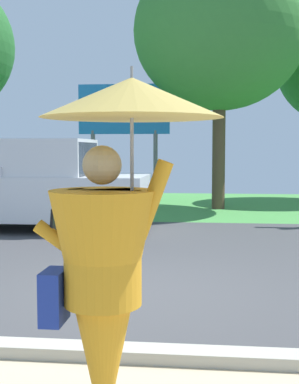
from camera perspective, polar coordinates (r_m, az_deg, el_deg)
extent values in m
cube|color=#424244|center=(8.33, -0.59, -7.34)|extent=(40.00, 8.00, 0.10)
cube|color=#499646|center=(16.21, 2.81, -1.48)|extent=(40.00, 8.00, 0.10)
cube|color=#B2AD9E|center=(4.51, -6.98, -16.58)|extent=(40.00, 0.24, 0.10)
cone|color=orange|center=(3.12, -4.99, -13.22)|extent=(0.60, 0.60, 1.45)
cylinder|color=orange|center=(3.02, -5.04, -5.97)|extent=(0.44, 0.44, 0.65)
sphere|color=tan|center=(2.97, -5.11, 2.89)|extent=(0.22, 0.22, 0.22)
cylinder|color=orange|center=(2.94, 0.28, -0.83)|extent=(0.24, 0.09, 0.45)
cylinder|color=orange|center=(3.09, -9.72, -5.15)|extent=(0.29, 0.08, 0.24)
cylinder|color=gray|center=(2.94, -1.89, 3.57)|extent=(0.02, 0.02, 0.75)
cone|color=gold|center=(2.95, -1.91, 10.09)|extent=(1.01, 1.01, 0.22)
cylinder|color=gray|center=(2.96, -1.92, 12.40)|extent=(0.02, 0.02, 0.10)
cube|color=black|center=(3.12, -10.30, -3.27)|extent=(0.02, 0.11, 0.16)
cube|color=navy|center=(3.10, -10.19, -10.98)|extent=(0.12, 0.24, 0.30)
cube|color=silver|center=(11.53, -13.32, -0.45)|extent=(5.20, 2.00, 0.90)
cube|color=silver|center=(11.33, -11.00, 3.30)|extent=(1.80, 1.84, 0.90)
cube|color=#2D3842|center=(11.10, -6.80, 3.33)|extent=(0.10, 1.70, 0.77)
cylinder|color=black|center=(12.08, -4.06, -1.54)|extent=(0.76, 0.28, 0.76)
cylinder|color=black|center=(10.13, -6.10, -2.75)|extent=(0.76, 0.28, 0.76)
cylinder|color=slate|center=(15.35, -6.06, 2.46)|extent=(0.12, 0.12, 2.20)
cylinder|color=slate|center=(15.07, 0.64, 2.45)|extent=(0.12, 0.12, 2.20)
cube|color=#1E72B2|center=(15.21, -2.76, 8.87)|extent=(2.60, 0.10, 1.40)
cylinder|color=brown|center=(15.01, 7.44, 4.67)|extent=(0.36, 0.36, 3.39)
ellipsoid|color=#387F33|center=(15.35, 7.57, 16.73)|extent=(4.75, 4.75, 4.32)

